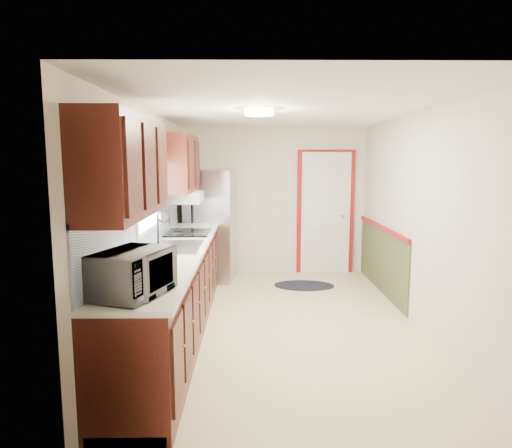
{
  "coord_description": "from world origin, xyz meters",
  "views": [
    {
      "loc": [
        -0.39,
        -5.02,
        1.87
      ],
      "look_at": [
        -0.33,
        0.11,
        1.15
      ],
      "focal_mm": 32.0,
      "sensor_mm": 36.0,
      "label": 1
    }
  ],
  "objects": [
    {
      "name": "room_shell",
      "position": [
        0.0,
        0.0,
        1.2
      ],
      "size": [
        3.2,
        5.2,
        2.52
      ],
      "color": "beige",
      "rests_on": "ground"
    },
    {
      "name": "kitchen_run",
      "position": [
        -1.24,
        -0.29,
        0.81
      ],
      "size": [
        0.63,
        4.0,
        2.2
      ],
      "color": "#34100B",
      "rests_on": "ground"
    },
    {
      "name": "back_wall_trim",
      "position": [
        0.99,
        2.21,
        0.89
      ],
      "size": [
        1.12,
        2.3,
        2.08
      ],
      "color": "maroon",
      "rests_on": "ground"
    },
    {
      "name": "ceiling_fixture",
      "position": [
        -0.3,
        -0.2,
        2.36
      ],
      "size": [
        0.3,
        0.3,
        0.06
      ],
      "primitive_type": "cylinder",
      "color": "#FFD88C",
      "rests_on": "room_shell"
    },
    {
      "name": "microwave",
      "position": [
        -1.2,
        -1.95,
        1.13
      ],
      "size": [
        0.48,
        0.64,
        0.39
      ],
      "primitive_type": "imported",
      "rotation": [
        0.0,
        0.0,
        1.26
      ],
      "color": "white",
      "rests_on": "kitchen_run"
    },
    {
      "name": "refrigerator",
      "position": [
        -1.02,
        2.05,
        0.86
      ],
      "size": [
        0.8,
        0.76,
        1.72
      ],
      "rotation": [
        0.0,
        0.0,
        -0.12
      ],
      "color": "#B7B7BC",
      "rests_on": "ground"
    },
    {
      "name": "rug",
      "position": [
        0.41,
        1.61,
        0.01
      ],
      "size": [
        0.94,
        0.65,
        0.01
      ],
      "primitive_type": "ellipsoid",
      "rotation": [
        0.0,
        0.0,
        -0.08
      ],
      "color": "black",
      "rests_on": "ground"
    },
    {
      "name": "cooktop",
      "position": [
        -1.19,
        0.75,
        0.95
      ],
      "size": [
        0.54,
        0.65,
        0.02
      ],
      "primitive_type": "cube",
      "color": "black",
      "rests_on": "kitchen_run"
    }
  ]
}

